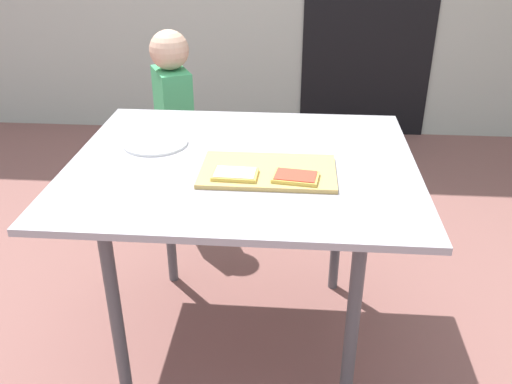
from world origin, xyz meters
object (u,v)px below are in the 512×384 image
object	(u,v)px
cutting_board	(268,171)
child_left	(174,118)
dining_table	(243,182)
pizza_slice_near_right	(296,177)
pizza_slice_near_left	(235,174)
plate_white_left	(155,143)

from	to	relation	value
cutting_board	child_left	bearing A→B (deg)	118.49
dining_table	child_left	xyz separation A→B (m)	(-0.42, 0.85, -0.09)
pizza_slice_near_right	dining_table	bearing A→B (deg)	139.01
pizza_slice_near_left	plate_white_left	world-z (taller)	pizza_slice_near_left
cutting_board	pizza_slice_near_right	distance (m)	0.11
pizza_slice_near_right	child_left	distance (m)	1.18
dining_table	plate_white_left	xyz separation A→B (m)	(-0.32, 0.11, 0.08)
dining_table	child_left	distance (m)	0.95
pizza_slice_near_left	pizza_slice_near_right	size ratio (longest dim) A/B	0.95
plate_white_left	child_left	world-z (taller)	child_left
dining_table	child_left	world-z (taller)	child_left
pizza_slice_near_right	plate_white_left	world-z (taller)	pizza_slice_near_right
pizza_slice_near_left	pizza_slice_near_right	bearing A→B (deg)	-1.77
pizza_slice_near_left	pizza_slice_near_right	xyz separation A→B (m)	(0.18, -0.01, 0.00)
child_left	dining_table	bearing A→B (deg)	-63.67
cutting_board	pizza_slice_near_left	distance (m)	0.11
cutting_board	child_left	xyz separation A→B (m)	(-0.51, 0.94, -0.18)
pizza_slice_near_left	plate_white_left	bearing A→B (deg)	139.95
pizza_slice_near_left	child_left	size ratio (longest dim) A/B	0.14
dining_table	child_left	size ratio (longest dim) A/B	1.11
cutting_board	plate_white_left	size ratio (longest dim) A/B	1.85
pizza_slice_near_right	plate_white_left	xyz separation A→B (m)	(-0.49, 0.27, -0.02)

